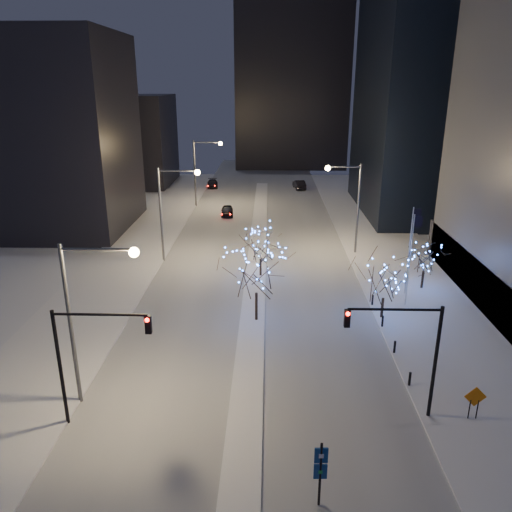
{
  "coord_description": "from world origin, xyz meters",
  "views": [
    {
      "loc": [
        1.23,
        -23.22,
        18.24
      ],
      "look_at": [
        0.26,
        14.55,
        5.0
      ],
      "focal_mm": 35.0,
      "sensor_mm": 36.0,
      "label": 1
    }
  ],
  "objects_px": {
    "wayfinding_sign": "(321,468)",
    "street_lamp_w_near": "(86,303)",
    "car_near": "(227,211)",
    "car_mid": "(299,185)",
    "car_far": "(213,184)",
    "street_lamp_w_mid": "(170,202)",
    "holiday_tree_plaza_near": "(385,279)",
    "traffic_signal_east": "(409,344)",
    "holiday_tree_plaza_far": "(425,259)",
    "street_lamp_w_far": "(201,164)",
    "holiday_tree_median_far": "(261,245)",
    "traffic_signal_west": "(86,349)",
    "construction_sign": "(475,400)",
    "street_lamp_east": "(350,197)",
    "holiday_tree_median_near": "(256,270)"
  },
  "relations": [
    {
      "from": "street_lamp_w_far",
      "to": "holiday_tree_median_near",
      "type": "distance_m",
      "value": 40.19
    },
    {
      "from": "street_lamp_w_near",
      "to": "traffic_signal_east",
      "type": "relative_size",
      "value": 1.43
    },
    {
      "from": "street_lamp_w_far",
      "to": "car_mid",
      "type": "bearing_deg",
      "value": 40.97
    },
    {
      "from": "street_lamp_w_mid",
      "to": "street_lamp_w_near",
      "type": "bearing_deg",
      "value": -90.0
    },
    {
      "from": "traffic_signal_east",
      "to": "holiday_tree_plaza_near",
      "type": "distance_m",
      "value": 12.84
    },
    {
      "from": "street_lamp_w_mid",
      "to": "holiday_tree_plaza_near",
      "type": "bearing_deg",
      "value": -34.44
    },
    {
      "from": "car_mid",
      "to": "construction_sign",
      "type": "distance_m",
      "value": 65.1
    },
    {
      "from": "holiday_tree_plaza_near",
      "to": "construction_sign",
      "type": "distance_m",
      "value": 13.27
    },
    {
      "from": "holiday_tree_median_near",
      "to": "car_far",
      "type": "bearing_deg",
      "value": 99.89
    },
    {
      "from": "car_near",
      "to": "traffic_signal_east",
      "type": "bearing_deg",
      "value": -76.88
    },
    {
      "from": "street_lamp_w_far",
      "to": "holiday_tree_median_far",
      "type": "relative_size",
      "value": 2.01
    },
    {
      "from": "car_near",
      "to": "car_far",
      "type": "bearing_deg",
      "value": 98.37
    },
    {
      "from": "car_near",
      "to": "wayfinding_sign",
      "type": "bearing_deg",
      "value": -84.48
    },
    {
      "from": "traffic_signal_east",
      "to": "wayfinding_sign",
      "type": "bearing_deg",
      "value": -129.46
    },
    {
      "from": "car_near",
      "to": "car_far",
      "type": "relative_size",
      "value": 0.91
    },
    {
      "from": "car_mid",
      "to": "street_lamp_w_mid",
      "type": "bearing_deg",
      "value": 59.68
    },
    {
      "from": "street_lamp_w_mid",
      "to": "traffic_signal_west",
      "type": "distance_m",
      "value": 27.06
    },
    {
      "from": "holiday_tree_median_far",
      "to": "construction_sign",
      "type": "bearing_deg",
      "value": -60.46
    },
    {
      "from": "street_lamp_w_far",
      "to": "car_far",
      "type": "bearing_deg",
      "value": 90.25
    },
    {
      "from": "street_lamp_east",
      "to": "holiday_tree_median_near",
      "type": "bearing_deg",
      "value": -119.77
    },
    {
      "from": "traffic_signal_west",
      "to": "holiday_tree_plaza_far",
      "type": "relative_size",
      "value": 1.62
    },
    {
      "from": "traffic_signal_east",
      "to": "car_mid",
      "type": "bearing_deg",
      "value": 91.97
    },
    {
      "from": "street_lamp_w_near",
      "to": "car_far",
      "type": "bearing_deg",
      "value": 90.06
    },
    {
      "from": "street_lamp_w_near",
      "to": "street_lamp_w_far",
      "type": "distance_m",
      "value": 50.0
    },
    {
      "from": "traffic_signal_west",
      "to": "car_far",
      "type": "distance_m",
      "value": 66.6
    },
    {
      "from": "holiday_tree_median_far",
      "to": "car_near",
      "type": "bearing_deg",
      "value": 102.43
    },
    {
      "from": "holiday_tree_plaza_far",
      "to": "traffic_signal_east",
      "type": "bearing_deg",
      "value": -109.21
    },
    {
      "from": "holiday_tree_median_near",
      "to": "wayfinding_sign",
      "type": "bearing_deg",
      "value": -79.81
    },
    {
      "from": "car_near",
      "to": "car_mid",
      "type": "height_order",
      "value": "car_mid"
    },
    {
      "from": "street_lamp_w_far",
      "to": "holiday_tree_plaza_far",
      "type": "xyz_separation_m",
      "value": [
        24.46,
        -32.1,
        -3.5
      ]
    },
    {
      "from": "street_lamp_w_near",
      "to": "holiday_tree_plaza_far",
      "type": "bearing_deg",
      "value": 36.19
    },
    {
      "from": "street_lamp_east",
      "to": "holiday_tree_median_near",
      "type": "height_order",
      "value": "street_lamp_east"
    },
    {
      "from": "wayfinding_sign",
      "to": "street_lamp_w_near",
      "type": "bearing_deg",
      "value": 147.26
    },
    {
      "from": "street_lamp_w_near",
      "to": "traffic_signal_west",
      "type": "bearing_deg",
      "value": -76.04
    },
    {
      "from": "car_mid",
      "to": "street_lamp_w_near",
      "type": "bearing_deg",
      "value": 67.93
    },
    {
      "from": "street_lamp_w_mid",
      "to": "holiday_tree_median_far",
      "type": "bearing_deg",
      "value": -24.64
    },
    {
      "from": "holiday_tree_median_far",
      "to": "street_lamp_w_far",
      "type": "bearing_deg",
      "value": 107.84
    },
    {
      "from": "car_near",
      "to": "wayfinding_sign",
      "type": "relative_size",
      "value": 1.23
    },
    {
      "from": "holiday_tree_plaza_near",
      "to": "car_far",
      "type": "bearing_deg",
      "value": 110.27
    },
    {
      "from": "traffic_signal_west",
      "to": "wayfinding_sign",
      "type": "distance_m",
      "value": 13.51
    },
    {
      "from": "traffic_signal_west",
      "to": "traffic_signal_east",
      "type": "xyz_separation_m",
      "value": [
        17.38,
        1.0,
        0.0
      ]
    },
    {
      "from": "car_mid",
      "to": "construction_sign",
      "type": "bearing_deg",
      "value": 87.21
    },
    {
      "from": "car_far",
      "to": "wayfinding_sign",
      "type": "xyz_separation_m",
      "value": [
        12.64,
        -71.91,
        1.42
      ]
    },
    {
      "from": "street_lamp_w_mid",
      "to": "holiday_tree_plaza_near",
      "type": "xyz_separation_m",
      "value": [
        19.44,
        -13.33,
        -3.05
      ]
    },
    {
      "from": "street_lamp_w_far",
      "to": "traffic_signal_east",
      "type": "relative_size",
      "value": 1.43
    },
    {
      "from": "traffic_signal_west",
      "to": "wayfinding_sign",
      "type": "xyz_separation_m",
      "value": [
        12.08,
        -5.44,
        -2.67
      ]
    },
    {
      "from": "street_lamp_w_mid",
      "to": "traffic_signal_west",
      "type": "relative_size",
      "value": 1.43
    },
    {
      "from": "holiday_tree_median_far",
      "to": "holiday_tree_plaza_near",
      "type": "height_order",
      "value": "holiday_tree_plaza_near"
    },
    {
      "from": "street_lamp_w_mid",
      "to": "holiday_tree_plaza_far",
      "type": "bearing_deg",
      "value": -16.19
    },
    {
      "from": "holiday_tree_median_near",
      "to": "construction_sign",
      "type": "height_order",
      "value": "holiday_tree_median_near"
    }
  ]
}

